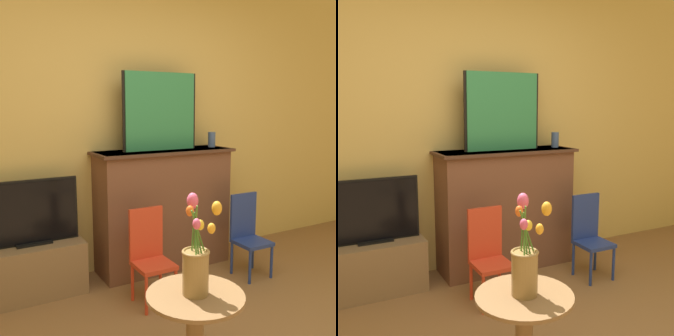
# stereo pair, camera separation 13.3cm
# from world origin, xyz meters

# --- Properties ---
(wall_back) EXTENTS (8.00, 0.06, 2.70)m
(wall_back) POSITION_xyz_m (0.00, 2.13, 1.35)
(wall_back) COLOR #E0BC66
(wall_back) RESTS_ON ground
(fireplace_mantel) EXTENTS (1.25, 0.42, 1.06)m
(fireplace_mantel) POSITION_xyz_m (0.37, 1.91, 0.55)
(fireplace_mantel) COLOR brown
(fireplace_mantel) RESTS_ON ground
(painting) EXTENTS (0.70, 0.03, 0.66)m
(painting) POSITION_xyz_m (0.34, 1.91, 1.40)
(painting) COLOR black
(painting) RESTS_ON fireplace_mantel
(mantel_candle) EXTENTS (0.07, 0.07, 0.14)m
(mantel_candle) POSITION_xyz_m (0.88, 1.91, 1.13)
(mantel_candle) COLOR #4C6699
(mantel_candle) RESTS_ON fireplace_mantel
(tv_stand) EXTENTS (0.73, 0.36, 0.41)m
(tv_stand) POSITION_xyz_m (-0.76, 1.90, 0.20)
(tv_stand) COLOR olive
(tv_stand) RESTS_ON ground
(tv_monitor) EXTENTS (0.68, 0.12, 0.49)m
(tv_monitor) POSITION_xyz_m (-0.76, 1.90, 0.65)
(tv_monitor) COLOR black
(tv_monitor) RESTS_ON tv_stand
(chair_red) EXTENTS (0.27, 0.27, 0.70)m
(chair_red) POSITION_xyz_m (-0.03, 1.39, 0.38)
(chair_red) COLOR red
(chair_red) RESTS_ON ground
(chair_blue) EXTENTS (0.27, 0.27, 0.70)m
(chair_blue) POSITION_xyz_m (0.92, 1.41, 0.38)
(chair_blue) COLOR navy
(chair_blue) RESTS_ON ground
(side_table) EXTENTS (0.49, 0.49, 0.53)m
(side_table) POSITION_xyz_m (-0.26, 0.42, 0.34)
(side_table) COLOR brown
(side_table) RESTS_ON ground
(vase_tulips) EXTENTS (0.22, 0.23, 0.48)m
(vase_tulips) POSITION_xyz_m (-0.26, 0.43, 0.70)
(vase_tulips) COLOR olive
(vase_tulips) RESTS_ON side_table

